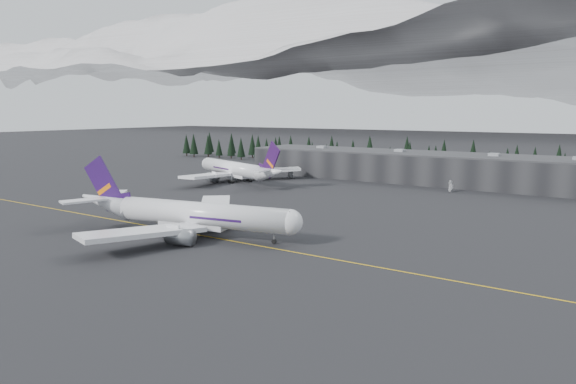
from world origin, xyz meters
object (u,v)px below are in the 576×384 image
Objects in this scene: jet_parked at (239,170)px; gse_vehicle_b at (451,190)px; gse_vehicle_a at (291,176)px; terminal at (421,167)px; jet_main at (184,213)px.

jet_parked reaches higher than gse_vehicle_b.
jet_parked is 12.01× the size of gse_vehicle_a.
terminal is 35.26× the size of gse_vehicle_b.
jet_main reaches higher than terminal.
terminal is at bearing -124.16° from jet_parked.
jet_main is 110.81m from gse_vehicle_b.
terminal is at bearing 71.90° from jet_main.
jet_parked is at bearing -144.60° from terminal.
jet_main is 1.02× the size of jet_parked.
jet_parked is (-49.33, 82.27, 0.03)m from jet_main.
jet_main is at bearing 141.38° from jet_parked.
jet_main is 12.24× the size of gse_vehicle_a.
gse_vehicle_a is at bearing -157.50° from terminal.
terminal reaches higher than gse_vehicle_a.
jet_parked reaches higher than jet_main.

